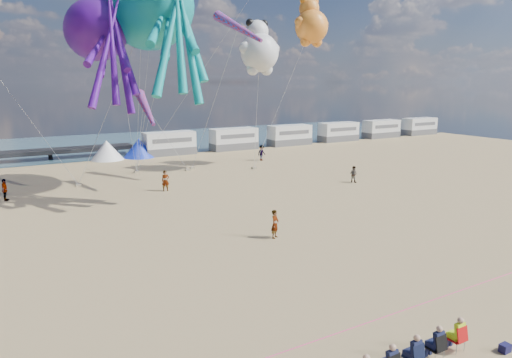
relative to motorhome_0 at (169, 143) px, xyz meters
The scene contains 29 objects.
ground 40.48m from the motorhome_0, 98.53° to the right, with size 120.00×120.00×0.00m, color tan.
water 16.22m from the motorhome_0, 111.80° to the left, with size 120.00×120.00×0.00m, color #355665.
motorhome_0 is the anchor object (origin of this frame).
motorhome_1 9.50m from the motorhome_0, ahead, with size 6.60×2.50×3.00m, color silver.
motorhome_2 19.00m from the motorhome_0, ahead, with size 6.60×2.50×3.00m, color silver.
motorhome_3 28.50m from the motorhome_0, ahead, with size 6.60×2.50×3.00m, color silver.
motorhome_4 38.00m from the motorhome_0, ahead, with size 6.60×2.50×3.00m, color silver.
motorhome_5 47.50m from the motorhome_0, ahead, with size 6.60×2.50×3.00m, color silver.
tent_white 8.01m from the motorhome_0, behind, with size 4.00×4.00×2.40m, color white.
tent_blue 4.01m from the motorhome_0, behind, with size 4.00×4.00×2.40m, color #1933CC.
spectator_row 48.69m from the motorhome_0, 100.20° to the right, with size 6.10×0.90×1.30m, color black, non-canonical shape.
cooler_navy 49.16m from the motorhome_0, 95.84° to the right, with size 0.38×0.28×0.30m, color #15143E.
rope_line 45.42m from the motorhome_0, 97.59° to the right, with size 0.03×0.03×34.00m, color #F2338C.
standing_person 35.05m from the motorhome_0, 99.13° to the right, with size 0.64×0.42×1.76m, color tan.
beachgoer_1 26.65m from the motorhome_0, 69.30° to the right, with size 0.77×0.50×1.57m, color #7F6659.
beachgoer_2 12.87m from the motorhome_0, 50.63° to the right, with size 0.91×0.71×1.87m, color #7F6659.
beachgoer_3 25.38m from the motorhome_0, 140.30° to the right, with size 1.16×0.67×1.80m, color #7F6659.
beachgoer_5 20.71m from the motorhome_0, 110.49° to the right, with size 1.70×0.54×1.83m, color #7F6659.
sandbag_a 19.29m from the motorhome_0, 134.87° to the right, with size 0.50×0.35×0.22m, color gray.
sandbag_b 11.99m from the motorhome_0, 100.38° to the right, with size 0.50×0.35×0.22m, color gray.
sandbag_c 15.01m from the motorhome_0, 71.88° to the right, with size 0.50×0.35×0.22m, color gray.
sandbag_d 11.04m from the motorhome_0, 96.75° to the right, with size 0.50×0.35×0.22m, color gray.
sandbag_e 12.42m from the motorhome_0, 125.80° to the right, with size 0.50×0.35×0.22m, color gray.
kite_octopus_teal 23.52m from the motorhome_0, 112.96° to the right, with size 5.12×11.95×13.66m, color #0E888B, non-canonical shape.
kite_octopus_purple 22.76m from the motorhome_0, 126.50° to the right, with size 4.39×10.24×11.70m, color #480E87, non-canonical shape.
kite_panda 19.11m from the motorhome_0, 71.85° to the right, with size 4.77×4.49×6.73m, color silver, non-canonical shape.
kite_teddy_orange 23.37m from the motorhome_0, 53.05° to the right, with size 4.38×4.12×6.19m, color orange, non-canonical shape.
windsock_mid 21.87m from the motorhome_0, 86.81° to the right, with size 1.00×6.34×6.34m, color red, non-canonical shape.
windsock_right 19.72m from the motorhome_0, 114.94° to the right, with size 0.90×5.27×5.27m, color red, non-canonical shape.
Camera 1 is at (-13.87, -17.03, 9.33)m, focal length 32.00 mm.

